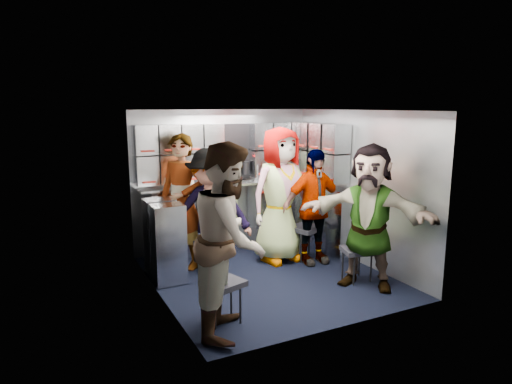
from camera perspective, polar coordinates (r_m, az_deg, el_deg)
name	(u,v)px	position (r m, az deg, el deg)	size (l,w,h in m)	color
floor	(269,277)	(5.94, 1.64, -10.56)	(3.00, 3.00, 0.00)	black
wall_back	(223,179)	(6.98, -4.13, 1.60)	(2.80, 0.04, 2.10)	gray
wall_left	(158,208)	(5.14, -12.20, -1.93)	(0.04, 3.00, 2.10)	gray
wall_right	(359,188)	(6.41, 12.80, 0.54)	(0.04, 3.00, 2.10)	gray
ceiling	(270,110)	(5.53, 1.75, 10.15)	(2.80, 3.00, 0.02)	silver
cart_bank_back	(229,218)	(6.90, -3.40, -3.20)	(2.68, 0.38, 0.99)	#A2A8B3
cart_bank_left	(165,240)	(5.86, -11.37, -5.95)	(0.38, 0.76, 0.99)	#A2A8B3
counter	(229,184)	(6.79, -3.45, 1.06)	(2.68, 0.42, 0.03)	#B9BBC0
locker_bank_back	(227,151)	(6.78, -3.69, 5.09)	(2.68, 0.28, 0.82)	#A2A8B3
locker_bank_right	(322,152)	(6.81, 8.24, 5.03)	(0.28, 1.00, 0.82)	#A2A8B3
right_cabinet	(324,218)	(6.90, 8.50, -3.25)	(0.28, 1.20, 1.00)	#A2A8B3
coffee_niche	(236,152)	(6.91, -2.51, 5.04)	(0.46, 0.16, 0.84)	black
red_latch_strip	(234,195)	(6.64, -2.76, -0.35)	(2.60, 0.02, 0.03)	maroon
jump_seat_near_left	(223,285)	(4.67, -4.14, -11.58)	(0.46, 0.44, 0.44)	black
jump_seat_mid_left	(206,244)	(6.13, -6.29, -6.46)	(0.41, 0.39, 0.40)	black
jump_seat_center	(274,230)	(6.60, 2.22, -4.71)	(0.40, 0.38, 0.45)	black
jump_seat_mid_right	(306,230)	(6.52, 6.21, -4.73)	(0.51, 0.50, 0.48)	black
jump_seat_near_right	(357,252)	(5.83, 12.55, -7.33)	(0.44, 0.42, 0.42)	black
attendant_standing	(182,202)	(6.12, -9.22, -1.21)	(0.66, 0.43, 1.80)	black
attendant_arc_a	(230,239)	(4.34, -3.32, -5.88)	(0.89, 0.70, 1.84)	black
attendant_arc_b	(210,212)	(5.84, -5.77, -2.54)	(1.06, 0.61, 1.64)	black
attendant_arc_c	(280,195)	(6.32, 3.04, -0.38)	(0.92, 0.60, 1.88)	black
attendant_arc_d	(313,207)	(6.29, 7.16, -1.85)	(0.93, 0.39, 1.59)	black
attendant_arc_e	(369,217)	(5.56, 13.92, -2.99)	(1.61, 0.51, 1.73)	black
bottle_left	(188,178)	(6.50, -8.49, 1.73)	(0.06, 0.06, 0.24)	white
bottle_mid	(209,177)	(6.60, -5.90, 1.92)	(0.07, 0.07, 0.24)	white
bottle_right	(257,173)	(6.91, 0.08, 2.45)	(0.07, 0.07, 0.26)	white
cup_left	(192,183)	(6.52, -8.05, 1.13)	(0.07, 0.07, 0.10)	tan
cup_right	(297,175)	(7.26, 5.19, 2.15)	(0.08, 0.08, 0.09)	tan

